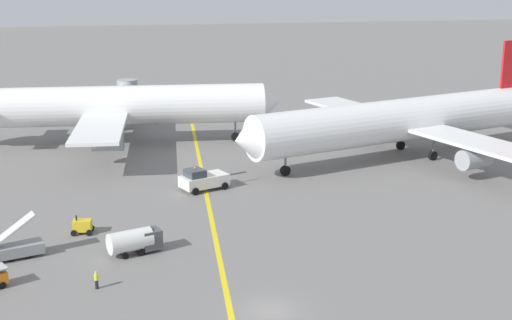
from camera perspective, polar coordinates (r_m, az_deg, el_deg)
name	(u,v)px	position (r m, az deg, el deg)	size (l,w,h in m)	color
ground_plane	(270,311)	(55.73, 1.13, -12.09)	(600.00, 600.00, 0.00)	slate
taxiway_stripe	(220,263)	(64.22, -2.91, -8.28)	(0.50, 120.00, 0.01)	yellow
airliner_at_gate_left	(118,106)	(107.51, -11.06, 4.30)	(48.43, 42.42, 17.65)	white
airliner_being_pushed	(402,121)	(100.13, 11.73, 3.14)	(50.95, 45.91, 15.41)	white
pushback_tug	(203,179)	(84.56, -4.32, -1.58)	(8.71, 4.72, 2.98)	white
gse_stair_truck_yellow	(17,247)	(68.42, -18.76, -6.67)	(4.93, 3.25, 4.06)	gray
gse_gpu_cart_small	(82,226)	(72.72, -13.86, -5.19)	(2.32, 1.90, 1.90)	gold
gse_fuel_bowser_stubby	(135,240)	(66.46, -9.72, -6.42)	(5.24, 3.33, 2.40)	silver
ground_crew_marshaller_foreground	(96,280)	(60.36, -12.77, -9.42)	(0.36, 0.36, 1.54)	black
jet_bridge	(123,96)	(127.76, -10.68, 5.09)	(6.05, 21.38, 5.65)	#B7B7BC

